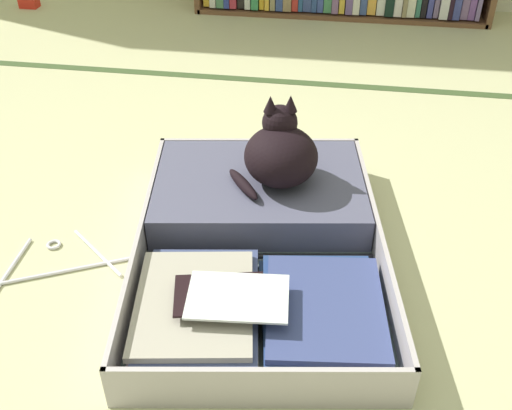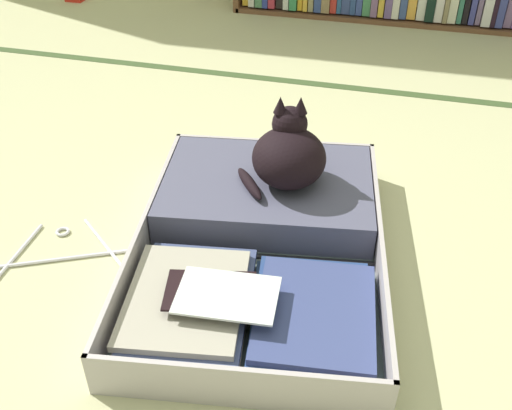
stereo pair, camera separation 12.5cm
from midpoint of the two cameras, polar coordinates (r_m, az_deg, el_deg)
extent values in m
plane|color=#C2C08D|center=(1.57, -0.69, -7.74)|extent=(10.00, 10.00, 0.00)
cube|color=#3C522A|center=(2.63, 6.89, 11.47)|extent=(4.80, 0.05, 0.00)
cube|color=brown|center=(3.50, 12.78, 17.38)|extent=(1.56, 0.29, 0.02)
cube|color=#BAB0AF|center=(1.47, 1.92, -11.39)|extent=(0.71, 0.56, 0.01)
cube|color=#BAB0AF|center=(1.28, 1.14, -17.21)|extent=(0.64, 0.11, 0.12)
cube|color=#BAB0AF|center=(1.48, -10.52, -8.83)|extent=(0.08, 0.46, 0.12)
cube|color=#BAB0AF|center=(1.45, 14.72, -10.54)|extent=(0.08, 0.46, 0.12)
cube|color=#455352|center=(1.46, 1.93, -11.12)|extent=(0.68, 0.53, 0.01)
cube|color=#BAB0AF|center=(1.82, 3.06, -0.51)|extent=(0.71, 0.56, 0.01)
cube|color=#BAB0AF|center=(1.98, 3.52, 4.68)|extent=(0.64, 0.11, 0.12)
cube|color=#BAB0AF|center=(1.82, -6.86, 1.49)|extent=(0.08, 0.46, 0.12)
cube|color=#BAB0AF|center=(1.80, 13.20, 0.26)|extent=(0.08, 0.46, 0.12)
cube|color=#455352|center=(1.81, 3.07, -0.26)|extent=(0.68, 0.53, 0.01)
cylinder|color=black|center=(1.63, 2.57, -5.06)|extent=(0.62, 0.11, 0.02)
cube|color=gray|center=(1.46, -4.18, -10.55)|extent=(0.32, 0.42, 0.02)
cube|color=tan|center=(1.46, -3.76, -9.87)|extent=(0.33, 0.38, 0.01)
cube|color=#3C4770|center=(1.45, -3.77, -9.46)|extent=(0.34, 0.44, 0.02)
cube|color=#ADA692|center=(1.44, -4.30, -8.92)|extent=(0.33, 0.39, 0.02)
cube|color=navy|center=(1.45, 7.65, -11.26)|extent=(0.35, 0.45, 0.02)
cube|color=navy|center=(1.44, 7.88, -10.53)|extent=(0.33, 0.42, 0.02)
cube|color=#3A4579|center=(1.42, 8.27, -10.20)|extent=(0.31, 0.37, 0.02)
cube|color=white|center=(1.39, -0.17, -8.71)|extent=(0.25, 0.18, 0.01)
cube|color=black|center=(1.41, -1.85, -8.32)|extent=(0.24, 0.18, 0.01)
cube|color=#515168|center=(1.78, 3.13, 1.05)|extent=(0.67, 0.52, 0.11)
torus|color=white|center=(1.75, 0.62, 2.30)|extent=(0.09, 0.09, 0.01)
cylinder|color=black|center=(1.98, -1.65, 4.79)|extent=(0.02, 0.02, 0.11)
cylinder|color=black|center=(1.97, 8.67, 4.17)|extent=(0.02, 0.02, 0.11)
cube|color=yellow|center=(1.31, -1.18, -17.27)|extent=(0.04, 0.01, 0.02)
cube|color=#328337|center=(1.31, -4.37, -16.77)|extent=(0.04, 0.01, 0.03)
cube|color=yellow|center=(1.30, 6.76, -17.77)|extent=(0.04, 0.01, 0.03)
cube|color=#EC3434|center=(1.27, 10.99, -16.55)|extent=(0.03, 0.01, 0.02)
ellipsoid|color=black|center=(1.70, 5.31, 4.46)|extent=(0.26, 0.27, 0.16)
ellipsoid|color=black|center=(1.77, 5.16, 4.50)|extent=(0.16, 0.11, 0.09)
sphere|color=black|center=(1.70, 5.39, 7.69)|extent=(0.10, 0.10, 0.10)
cone|color=black|center=(1.67, 6.49, 9.45)|extent=(0.04, 0.04, 0.05)
cone|color=black|center=(1.67, 4.54, 9.51)|extent=(0.04, 0.04, 0.05)
sphere|color=gold|center=(1.74, 5.95, 8.51)|extent=(0.02, 0.02, 0.02)
sphere|color=gold|center=(1.73, 4.72, 8.54)|extent=(0.02, 0.02, 0.02)
ellipsoid|color=black|center=(1.70, 1.49, 2.01)|extent=(0.13, 0.15, 0.03)
cylinder|color=silver|center=(1.71, -16.31, -5.09)|extent=(0.42, 0.21, 0.01)
cylinder|color=silver|center=(1.77, -19.94, -4.37)|extent=(0.02, 0.25, 0.01)
cylinder|color=silver|center=(1.74, -12.49, -3.57)|extent=(0.20, 0.17, 0.01)
torus|color=silver|center=(1.80, -16.17, -2.54)|extent=(0.05, 0.05, 0.01)
camera|label=1|loc=(0.06, -87.63, 1.73)|focal=41.73mm
camera|label=2|loc=(0.06, 92.37, -1.73)|focal=41.73mm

